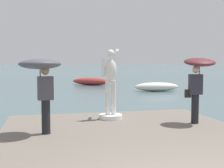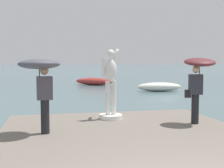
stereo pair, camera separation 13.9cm
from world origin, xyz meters
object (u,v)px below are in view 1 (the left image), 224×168
Objects in this scene: statue_white_figure at (111,91)px; onlooker_right at (198,74)px; boat_near at (157,87)px; onlooker_left at (42,73)px; boat_leftward at (91,81)px.

statue_white_figure reaches higher than onlooker_right.
onlooker_left is at bearing -121.91° from boat_near.
boat_near is (8.48, 13.62, -1.62)m from onlooker_left.
onlooker_right is at bearing -106.48° from boat_near.
onlooker_right reaches higher than onlooker_left.
onlooker_right is (4.55, 0.33, -0.06)m from onlooker_left.
onlooker_left is at bearing -175.91° from onlooker_right.
boat_leftward is (2.35, 19.09, -0.96)m from statue_white_figure.
boat_leftward is at bearing 119.42° from boat_near.
boat_leftward is (-0.04, 20.35, -1.55)m from onlooker_right.
onlooker_left is 4.56m from onlooker_right.
statue_white_figure is 0.65× the size of boat_near.
boat_leftward is at bearing 90.13° from onlooker_right.
boat_leftward reaches higher than boat_near.
boat_near is at bearing 73.52° from onlooker_right.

